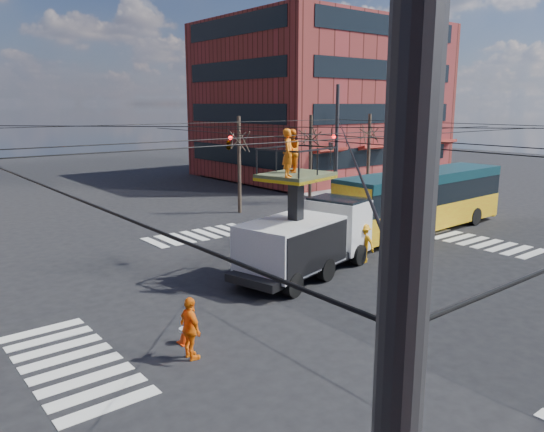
{
  "coord_description": "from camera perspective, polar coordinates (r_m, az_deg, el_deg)",
  "views": [
    {
      "loc": [
        -13.89,
        -13.4,
        6.71
      ],
      "look_at": [
        -0.89,
        2.86,
        2.31
      ],
      "focal_mm": 35.0,
      "sensor_mm": 36.0,
      "label": 1
    }
  ],
  "objects": [
    {
      "name": "overhead_network",
      "position": [
        19.68,
        6.37,
        4.8
      ],
      "size": [
        24.24,
        24.24,
        8.0
      ],
      "color": "#2D2D30",
      "rests_on": "ground"
    },
    {
      "name": "worker_ground",
      "position": [
        14.56,
        -8.77,
        -11.87
      ],
      "size": [
        0.48,
        1.04,
        1.74
      ],
      "primitive_type": "imported",
      "rotation": [
        0.0,
        0.0,
        1.51
      ],
      "color": "orange",
      "rests_on": "ground"
    },
    {
      "name": "tree_a",
      "position": [
        32.94,
        -3.58,
        8.29
      ],
      "size": [
        2.0,
        2.0,
        6.0
      ],
      "color": "#382B21",
      "rests_on": "ground"
    },
    {
      "name": "tree_b",
      "position": [
        36.71,
        4.19,
        8.66
      ],
      "size": [
        2.0,
        2.0,
        6.0
      ],
      "color": "#382B21",
      "rests_on": "ground"
    },
    {
      "name": "crosswalks",
      "position": [
        20.43,
        7.04,
        -7.3
      ],
      "size": [
        22.4,
        22.4,
        0.02
      ],
      "primitive_type": null,
      "color": "silver",
      "rests_on": "ground"
    },
    {
      "name": "tree_c",
      "position": [
        41.01,
        10.43,
        8.84
      ],
      "size": [
        2.0,
        2.0,
        6.0
      ],
      "color": "#382B21",
      "rests_on": "ground"
    },
    {
      "name": "flagger",
      "position": [
        23.14,
        9.82,
        -2.89
      ],
      "size": [
        0.73,
        1.16,
        1.71
      ],
      "primitive_type": "imported",
      "rotation": [
        0.0,
        0.0,
        -1.48
      ],
      "color": "orange",
      "rests_on": "ground"
    },
    {
      "name": "traffic_cone",
      "position": [
        15.69,
        -9.35,
        -12.25
      ],
      "size": [
        0.36,
        0.36,
        0.65
      ],
      "primitive_type": "cone",
      "color": "#FF3D0A",
      "rests_on": "ground"
    },
    {
      "name": "sidewalk_ne",
      "position": [
        49.45,
        6.73,
        4.13
      ],
      "size": [
        18.0,
        18.0,
        0.12
      ],
      "primitive_type": "cube",
      "color": "slate",
      "rests_on": "ground"
    },
    {
      "name": "ground",
      "position": [
        20.43,
        7.04,
        -7.32
      ],
      "size": [
        120.0,
        120.0,
        0.0
      ],
      "primitive_type": "plane",
      "color": "black",
      "rests_on": "ground"
    },
    {
      "name": "building_ne",
      "position": [
        51.8,
        5.31,
        12.22
      ],
      "size": [
        20.06,
        16.06,
        14.0
      ],
      "color": "maroon",
      "rests_on": "ground"
    },
    {
      "name": "city_bus",
      "position": [
        29.49,
        15.86,
        1.75
      ],
      "size": [
        11.69,
        2.96,
        3.2
      ],
      "rotation": [
        0.0,
        0.0,
        0.03
      ],
      "color": "orange",
      "rests_on": "ground"
    },
    {
      "name": "utility_truck",
      "position": [
        21.19,
        3.81,
        -1.0
      ],
      "size": [
        7.35,
        3.97,
        5.87
      ],
      "rotation": [
        0.0,
        0.0,
        0.24
      ],
      "color": "black",
      "rests_on": "ground"
    }
  ]
}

